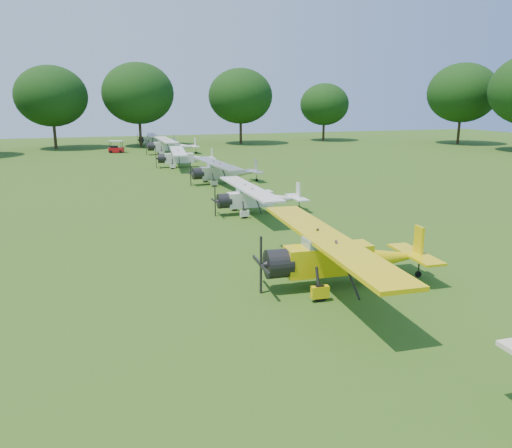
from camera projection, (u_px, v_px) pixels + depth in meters
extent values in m
plane|color=#284812|center=(274.00, 236.00, 27.64)|extent=(160.00, 160.00, 0.00)
cylinder|color=black|center=(459.00, 129.00, 83.05)|extent=(0.44, 0.44, 4.81)
ellipsoid|color=black|center=(462.00, 93.00, 81.61)|extent=(11.23, 11.23, 9.55)
cylinder|color=black|center=(324.00, 130.00, 89.77)|extent=(0.44, 0.44, 3.70)
ellipsoid|color=black|center=(324.00, 104.00, 88.66)|extent=(8.63, 8.63, 7.34)
cylinder|color=black|center=(241.00, 130.00, 83.22)|extent=(0.44, 0.44, 4.51)
ellipsoid|color=black|center=(240.00, 96.00, 81.87)|extent=(10.52, 10.52, 8.94)
cylinder|color=black|center=(140.00, 131.00, 78.82)|extent=(0.44, 0.44, 4.74)
ellipsoid|color=black|center=(138.00, 93.00, 77.40)|extent=(11.05, 11.05, 9.39)
cylinder|color=black|center=(55.00, 134.00, 74.93)|extent=(0.44, 0.44, 4.49)
ellipsoid|color=black|center=(51.00, 96.00, 73.59)|extent=(10.47, 10.47, 8.90)
cube|color=#D9BF09|center=(328.00, 259.00, 19.91)|extent=(3.55, 1.22, 1.15)
cone|color=#D9BF09|center=(394.00, 257.00, 20.69)|extent=(3.11, 1.14, 0.99)
cube|color=#8CA5B2|center=(326.00, 245.00, 19.74)|extent=(1.80, 1.09, 0.60)
cylinder|color=black|center=(278.00, 264.00, 19.40)|extent=(1.04, 1.19, 1.14)
cube|color=black|center=(261.00, 265.00, 19.22)|extent=(0.07, 0.13, 2.30)
cube|color=#D9BF09|center=(326.00, 238.00, 19.67)|extent=(2.18, 11.67, 0.15)
cube|color=#D9BF09|center=(419.00, 243.00, 20.83)|extent=(0.14, 0.61, 1.42)
cube|color=#D9BF09|center=(415.00, 254.00, 20.92)|extent=(1.09, 3.11, 0.10)
cylinder|color=black|center=(320.00, 293.00, 18.61)|extent=(0.66, 0.21, 0.66)
cylinder|color=black|center=(296.00, 270.00, 21.18)|extent=(0.66, 0.21, 0.66)
cylinder|color=black|center=(418.00, 274.00, 21.20)|extent=(0.27, 0.10, 0.26)
cube|color=silver|center=(250.00, 199.00, 32.70)|extent=(2.97, 0.92, 0.97)
cone|color=silver|center=(285.00, 199.00, 33.50)|extent=(2.60, 0.86, 0.83)
cube|color=#8CA5B2|center=(249.00, 192.00, 32.55)|extent=(1.49, 0.87, 0.51)
cylinder|color=black|center=(224.00, 201.00, 32.16)|extent=(0.84, 0.97, 0.96)
cube|color=black|center=(215.00, 201.00, 31.98)|extent=(0.06, 0.11, 1.94)
cube|color=silver|center=(249.00, 188.00, 32.49)|extent=(1.46, 9.81, 0.13)
cube|color=silver|center=(298.00, 191.00, 33.67)|extent=(0.10, 0.51, 1.20)
cube|color=silver|center=(297.00, 197.00, 33.75)|extent=(0.82, 2.60, 0.08)
cylinder|color=black|center=(245.00, 214.00, 31.58)|extent=(0.56, 0.15, 0.55)
cylinder|color=black|center=(234.00, 207.00, 33.71)|extent=(0.56, 0.15, 0.55)
cylinder|color=black|center=(299.00, 208.00, 33.99)|extent=(0.22, 0.08, 0.22)
cube|color=silver|center=(218.00, 172.00, 44.18)|extent=(3.22, 1.22, 1.03)
cone|color=silver|center=(246.00, 172.00, 45.23)|extent=(2.82, 1.13, 0.88)
cube|color=#8CA5B2|center=(217.00, 166.00, 44.01)|extent=(1.65, 1.04, 0.54)
cylinder|color=black|center=(198.00, 174.00, 43.47)|extent=(0.97, 1.10, 1.02)
cube|color=black|center=(191.00, 174.00, 43.23)|extent=(0.07, 0.12, 2.06)
cube|color=silver|center=(217.00, 164.00, 43.95)|extent=(2.37, 10.51, 0.14)
cube|color=silver|center=(256.00, 166.00, 45.48)|extent=(0.15, 0.55, 1.28)
cube|color=silver|center=(255.00, 171.00, 45.55)|extent=(1.08, 2.82, 0.09)
cylinder|color=black|center=(214.00, 183.00, 42.97)|extent=(0.60, 0.21, 0.59)
cylinder|color=black|center=(206.00, 179.00, 45.16)|extent=(0.60, 0.21, 0.59)
cylinder|color=black|center=(257.00, 180.00, 45.82)|extent=(0.24, 0.10, 0.24)
cube|color=silver|center=(179.00, 158.00, 54.82)|extent=(3.21, 1.26, 1.03)
cone|color=silver|center=(203.00, 159.00, 55.38)|extent=(2.81, 1.17, 0.88)
cube|color=#8CA5B2|center=(178.00, 153.00, 54.67)|extent=(1.65, 1.06, 0.54)
cylinder|color=black|center=(162.00, 158.00, 54.46)|extent=(0.98, 1.10, 1.02)
cube|color=black|center=(156.00, 159.00, 54.33)|extent=(0.07, 0.12, 2.05)
cube|color=silver|center=(178.00, 151.00, 54.61)|extent=(2.51, 10.45, 0.14)
cube|color=silver|center=(212.00, 154.00, 55.45)|extent=(0.15, 0.54, 1.27)
cube|color=silver|center=(211.00, 158.00, 55.54)|extent=(1.12, 2.81, 0.09)
cylinder|color=black|center=(173.00, 166.00, 53.69)|extent=(0.60, 0.22, 0.59)
cylinder|color=black|center=(172.00, 164.00, 56.01)|extent=(0.60, 0.22, 0.59)
cylinder|color=black|center=(213.00, 165.00, 55.77)|extent=(0.24, 0.10, 0.23)
cube|color=silver|center=(167.00, 146.00, 67.55)|extent=(3.41, 1.05, 1.12)
cone|color=silver|center=(188.00, 147.00, 68.47)|extent=(2.99, 0.99, 0.96)
cube|color=#8CA5B2|center=(166.00, 142.00, 67.37)|extent=(1.71, 1.00, 0.58)
cylinder|color=black|center=(151.00, 147.00, 66.93)|extent=(0.97, 1.12, 1.11)
cube|color=black|center=(146.00, 147.00, 66.71)|extent=(0.07, 0.13, 2.23)
cube|color=silver|center=(165.00, 140.00, 67.31)|extent=(1.68, 11.29, 0.15)
cube|color=silver|center=(195.00, 143.00, 68.66)|extent=(0.11, 0.59, 1.38)
cube|color=silver|center=(194.00, 146.00, 68.75)|extent=(0.94, 2.99, 0.10)
cylinder|color=black|center=(162.00, 153.00, 66.26)|extent=(0.64, 0.18, 0.64)
cylinder|color=black|center=(159.00, 151.00, 68.70)|extent=(0.64, 0.18, 0.64)
cylinder|color=black|center=(196.00, 152.00, 69.03)|extent=(0.26, 0.09, 0.26)
cube|color=silver|center=(153.00, 140.00, 79.93)|extent=(3.01, 1.07, 0.97)
cone|color=silver|center=(169.00, 140.00, 80.55)|extent=(2.64, 1.00, 0.83)
cube|color=#8CA5B2|center=(152.00, 136.00, 79.78)|extent=(1.53, 0.95, 0.51)
cylinder|color=black|center=(142.00, 140.00, 79.52)|extent=(0.90, 1.02, 0.96)
cube|color=black|center=(138.00, 140.00, 79.38)|extent=(0.06, 0.11, 1.94)
cube|color=silver|center=(152.00, 135.00, 79.73)|extent=(1.99, 9.88, 0.13)
cube|color=silver|center=(174.00, 137.00, 80.65)|extent=(0.13, 0.51, 1.20)
cube|color=silver|center=(174.00, 140.00, 80.73)|extent=(0.96, 2.64, 0.08)
cylinder|color=black|center=(149.00, 145.00, 78.84)|extent=(0.56, 0.18, 0.56)
cylinder|color=black|center=(148.00, 144.00, 81.01)|extent=(0.56, 0.18, 0.56)
cylinder|color=black|center=(175.00, 145.00, 80.96)|extent=(0.23, 0.09, 0.22)
cube|color=#AA0C10|center=(116.00, 150.00, 69.79)|extent=(2.20, 1.58, 0.63)
cube|color=black|center=(114.00, 147.00, 69.69)|extent=(1.05, 1.17, 0.41)
cube|color=silver|center=(116.00, 141.00, 69.48)|extent=(2.14, 1.64, 0.07)
cylinder|color=black|center=(111.00, 152.00, 69.27)|extent=(0.42, 0.23, 0.40)
cylinder|color=black|center=(113.00, 151.00, 70.36)|extent=(0.42, 0.23, 0.40)
cylinder|color=black|center=(120.00, 152.00, 69.32)|extent=(0.42, 0.23, 0.40)
cylinder|color=black|center=(122.00, 151.00, 70.40)|extent=(0.42, 0.23, 0.40)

